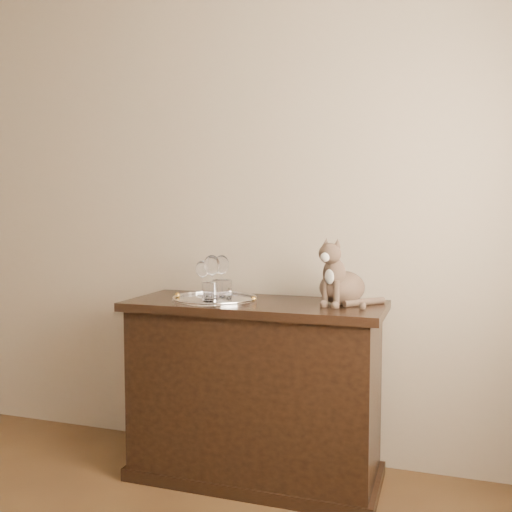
{
  "coord_description": "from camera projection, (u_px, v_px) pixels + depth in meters",
  "views": [
    {
      "loc": [
        1.44,
        -0.56,
        1.26
      ],
      "look_at": [
        0.6,
        1.95,
        1.06
      ],
      "focal_mm": 40.0,
      "sensor_mm": 36.0,
      "label": 1
    }
  ],
  "objects": [
    {
      "name": "sideboard",
      "position": [
        255.0,
        390.0,
        2.7
      ],
      "size": [
        1.2,
        0.5,
        0.85
      ],
      "primitive_type": null,
      "color": "black",
      "rests_on": "ground"
    },
    {
      "name": "wall_back",
      "position": [
        169.0,
        197.0,
        3.11
      ],
      "size": [
        4.0,
        0.1,
        2.7
      ],
      "primitive_type": "cube",
      "color": "tan",
      "rests_on": "ground"
    },
    {
      "name": "tray",
      "position": [
        215.0,
        300.0,
        2.7
      ],
      "size": [
        0.4,
        0.4,
        0.01
      ],
      "primitive_type": "cylinder",
      "color": "white",
      "rests_on": "sideboard"
    },
    {
      "name": "wine_glass_b",
      "position": [
        222.0,
        275.0,
        2.8
      ],
      "size": [
        0.08,
        0.08,
        0.2
      ],
      "primitive_type": null,
      "color": "silver",
      "rests_on": "tray"
    },
    {
      "name": "tumbler_a",
      "position": [
        222.0,
        291.0,
        2.61
      ],
      "size": [
        0.09,
        0.09,
        0.1
      ],
      "primitive_type": "cylinder",
      "color": "white",
      "rests_on": "tray"
    },
    {
      "name": "cat",
      "position": [
        342.0,
        271.0,
        2.58
      ],
      "size": [
        0.38,
        0.36,
        0.3
      ],
      "primitive_type": null,
      "rotation": [
        0.0,
        0.0,
        -0.31
      ],
      "color": "brown",
      "rests_on": "sideboard"
    },
    {
      "name": "wine_glass_d",
      "position": [
        212.0,
        277.0,
        2.71
      ],
      "size": [
        0.08,
        0.08,
        0.21
      ],
      "primitive_type": null,
      "color": "silver",
      "rests_on": "tray"
    },
    {
      "name": "tumbler_b",
      "position": [
        211.0,
        292.0,
        2.62
      ],
      "size": [
        0.08,
        0.08,
        0.09
      ],
      "primitive_type": "cylinder",
      "color": "silver",
      "rests_on": "tray"
    },
    {
      "name": "wine_glass_a",
      "position": [
        202.0,
        278.0,
        2.78
      ],
      "size": [
        0.07,
        0.07,
        0.17
      ],
      "primitive_type": null,
      "color": "white",
      "rests_on": "tray"
    }
  ]
}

